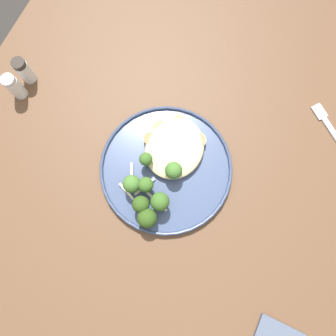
{
  "coord_description": "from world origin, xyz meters",
  "views": [
    {
      "loc": [
        -0.08,
        -0.07,
        1.39
      ],
      "look_at": [
        0.06,
        -0.0,
        0.76
      ],
      "focal_mm": 32.16,
      "sensor_mm": 36.0,
      "label": 1
    }
  ],
  "objects_px": {
    "broccoli_floret_near_rim": "(174,171)",
    "salt_shaker": "(15,87)",
    "seared_scallop_tiny_bay": "(150,139)",
    "broccoli_floret_beside_noodles": "(146,185)",
    "broccoli_floret_small_sprig": "(147,218)",
    "broccoli_floret_center_pile": "(132,184)",
    "seared_scallop_front_small": "(198,141)",
    "seared_scallop_large_seared": "(160,129)",
    "pepper_shaker": "(24,71)",
    "broccoli_floret_tall_stalk": "(141,205)",
    "broccoli_floret_rear_charred": "(146,160)",
    "dinner_plate": "(168,169)",
    "dinner_fork": "(335,136)",
    "seared_scallop_tilted_round": "(171,145)",
    "seared_scallop_on_noodles": "(179,120)",
    "broccoli_floret_split_head": "(160,202)"
  },
  "relations": [
    {
      "from": "broccoli_floret_near_rim",
      "to": "salt_shaker",
      "type": "xyz_separation_m",
      "value": [
        0.04,
        0.41,
        -0.01
      ]
    },
    {
      "from": "seared_scallop_tiny_bay",
      "to": "broccoli_floret_beside_noodles",
      "type": "xyz_separation_m",
      "value": [
        -0.1,
        -0.04,
        0.02
      ]
    },
    {
      "from": "broccoli_floret_small_sprig",
      "to": "broccoli_floret_near_rim",
      "type": "relative_size",
      "value": 0.99
    },
    {
      "from": "broccoli_floret_beside_noodles",
      "to": "broccoli_floret_center_pile",
      "type": "bearing_deg",
      "value": 108.46
    },
    {
      "from": "seared_scallop_front_small",
      "to": "broccoli_floret_small_sprig",
      "type": "relative_size",
      "value": 0.66
    },
    {
      "from": "seared_scallop_large_seared",
      "to": "pepper_shaker",
      "type": "xyz_separation_m",
      "value": [
        0.0,
        0.34,
        0.01
      ]
    },
    {
      "from": "salt_shaker",
      "to": "broccoli_floret_tall_stalk",
      "type": "bearing_deg",
      "value": -108.8
    },
    {
      "from": "broccoli_floret_rear_charred",
      "to": "pepper_shaker",
      "type": "height_order",
      "value": "pepper_shaker"
    },
    {
      "from": "seared_scallop_large_seared",
      "to": "salt_shaker",
      "type": "distance_m",
      "value": 0.34
    },
    {
      "from": "seared_scallop_large_seared",
      "to": "broccoli_floret_tall_stalk",
      "type": "height_order",
      "value": "broccoli_floret_tall_stalk"
    },
    {
      "from": "dinner_plate",
      "to": "salt_shaker",
      "type": "bearing_deg",
      "value": 85.49
    },
    {
      "from": "broccoli_floret_small_sprig",
      "to": "dinner_fork",
      "type": "relative_size",
      "value": 0.35
    },
    {
      "from": "seared_scallop_tilted_round",
      "to": "seared_scallop_large_seared",
      "type": "xyz_separation_m",
      "value": [
        0.02,
        0.04,
        0.0
      ]
    },
    {
      "from": "broccoli_floret_tall_stalk",
      "to": "broccoli_floret_beside_noodles",
      "type": "bearing_deg",
      "value": 11.54
    },
    {
      "from": "seared_scallop_front_small",
      "to": "dinner_fork",
      "type": "bearing_deg",
      "value": -63.26
    },
    {
      "from": "seared_scallop_on_noodles",
      "to": "broccoli_floret_near_rim",
      "type": "bearing_deg",
      "value": -162.04
    },
    {
      "from": "broccoli_floret_small_sprig",
      "to": "seared_scallop_tilted_round",
      "type": "bearing_deg",
      "value": 6.6
    },
    {
      "from": "seared_scallop_on_noodles",
      "to": "broccoli_floret_tall_stalk",
      "type": "xyz_separation_m",
      "value": [
        -0.21,
        -0.01,
        0.02
      ]
    },
    {
      "from": "broccoli_floret_small_sprig",
      "to": "dinner_fork",
      "type": "xyz_separation_m",
      "value": [
        0.34,
        -0.31,
        -0.04
      ]
    },
    {
      "from": "broccoli_floret_center_pile",
      "to": "salt_shaker",
      "type": "relative_size",
      "value": 0.81
    },
    {
      "from": "salt_shaker",
      "to": "pepper_shaker",
      "type": "xyz_separation_m",
      "value": [
        0.04,
        0.0,
        0.0
      ]
    },
    {
      "from": "seared_scallop_tilted_round",
      "to": "dinner_fork",
      "type": "relative_size",
      "value": 0.16
    },
    {
      "from": "seared_scallop_on_noodles",
      "to": "broccoli_floret_small_sprig",
      "type": "relative_size",
      "value": 0.43
    },
    {
      "from": "seared_scallop_tiny_bay",
      "to": "seared_scallop_front_small",
      "type": "relative_size",
      "value": 0.84
    },
    {
      "from": "broccoli_floret_tall_stalk",
      "to": "seared_scallop_front_small",
      "type": "bearing_deg",
      "value": -16.5
    },
    {
      "from": "broccoli_floret_rear_charred",
      "to": "seared_scallop_large_seared",
      "type": "bearing_deg",
      "value": 2.78
    },
    {
      "from": "broccoli_floret_split_head",
      "to": "salt_shaker",
      "type": "bearing_deg",
      "value": 75.25
    },
    {
      "from": "seared_scallop_tilted_round",
      "to": "broccoli_floret_split_head",
      "type": "distance_m",
      "value": 0.13
    },
    {
      "from": "broccoli_floret_center_pile",
      "to": "seared_scallop_tiny_bay",
      "type": "bearing_deg",
      "value": 5.01
    },
    {
      "from": "broccoli_floret_center_pile",
      "to": "salt_shaker",
      "type": "height_order",
      "value": "salt_shaker"
    },
    {
      "from": "broccoli_floret_beside_noodles",
      "to": "broccoli_floret_rear_charred",
      "type": "relative_size",
      "value": 1.03
    },
    {
      "from": "dinner_fork",
      "to": "salt_shaker",
      "type": "height_order",
      "value": "salt_shaker"
    },
    {
      "from": "broccoli_floret_beside_noodles",
      "to": "broccoli_floret_center_pile",
      "type": "distance_m",
      "value": 0.03
    },
    {
      "from": "broccoli_floret_rear_charred",
      "to": "broccoli_floret_center_pile",
      "type": "relative_size",
      "value": 0.92
    },
    {
      "from": "seared_scallop_on_noodles",
      "to": "broccoli_floret_tall_stalk",
      "type": "bearing_deg",
      "value": -178.58
    },
    {
      "from": "salt_shaker",
      "to": "broccoli_floret_rear_charred",
      "type": "bearing_deg",
      "value": -96.23
    },
    {
      "from": "seared_scallop_large_seared",
      "to": "dinner_fork",
      "type": "bearing_deg",
      "value": -67.89
    },
    {
      "from": "seared_scallop_tiny_bay",
      "to": "broccoli_floret_center_pile",
      "type": "bearing_deg",
      "value": -174.99
    },
    {
      "from": "broccoli_floret_tall_stalk",
      "to": "salt_shaker",
      "type": "bearing_deg",
      "value": 71.2
    },
    {
      "from": "seared_scallop_on_noodles",
      "to": "broccoli_floret_center_pile",
      "type": "xyz_separation_m",
      "value": [
        -0.18,
        0.03,
        0.02
      ]
    },
    {
      "from": "seared_scallop_tiny_bay",
      "to": "broccoli_floret_center_pile",
      "type": "height_order",
      "value": "broccoli_floret_center_pile"
    },
    {
      "from": "pepper_shaker",
      "to": "broccoli_floret_rear_charred",
      "type": "bearing_deg",
      "value": -103.32
    },
    {
      "from": "seared_scallop_tiny_bay",
      "to": "seared_scallop_tilted_round",
      "type": "relative_size",
      "value": 1.17
    },
    {
      "from": "dinner_plate",
      "to": "dinner_fork",
      "type": "xyz_separation_m",
      "value": [
        0.22,
        -0.32,
        -0.01
      ]
    },
    {
      "from": "seared_scallop_on_noodles",
      "to": "seared_scallop_large_seared",
      "type": "relative_size",
      "value": 0.65
    },
    {
      "from": "dinner_plate",
      "to": "broccoli_floret_tall_stalk",
      "type": "distance_m",
      "value": 0.1
    },
    {
      "from": "broccoli_floret_small_sprig",
      "to": "broccoli_floret_near_rim",
      "type": "distance_m",
      "value": 0.11
    },
    {
      "from": "dinner_plate",
      "to": "salt_shaker",
      "type": "xyz_separation_m",
      "value": [
        0.03,
        0.39,
        0.02
      ]
    },
    {
      "from": "dinner_plate",
      "to": "broccoli_floret_rear_charred",
      "type": "xyz_separation_m",
      "value": [
        -0.01,
        0.05,
        0.03
      ]
    },
    {
      "from": "seared_scallop_tiny_bay",
      "to": "broccoli_floret_near_rim",
      "type": "relative_size",
      "value": 0.55
    }
  ]
}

